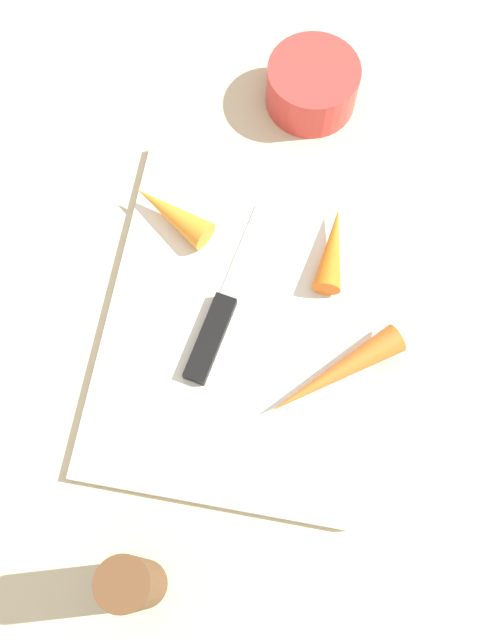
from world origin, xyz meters
The scene contains 8 objects.
ground_plane centered at (0.00, 0.00, 0.00)m, with size 1.40×1.40×0.00m, color #C6B793.
cutting_board centered at (0.00, 0.00, 0.01)m, with size 0.36×0.26×0.01m, color silver.
knife centered at (0.01, -0.02, 0.02)m, with size 0.20×0.06×0.01m.
carrot_shortest centered at (-0.09, 0.08, 0.03)m, with size 0.03×0.03×0.09m, color orange.
carrot_longest centered at (0.04, 0.10, 0.03)m, with size 0.03×0.03×0.14m, color orange.
carrot_medium centered at (-0.10, -0.09, 0.03)m, with size 0.03×0.03×0.09m, color orange.
small_bowl centered at (-0.27, 0.03, 0.03)m, with size 0.10×0.10×0.05m, color red.
pepper_grinder centered at (0.26, -0.04, 0.07)m, with size 0.04×0.04×0.14m, color brown.
Camera 1 is at (0.24, 0.04, 0.71)m, focal length 41.93 mm.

